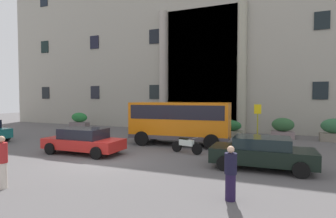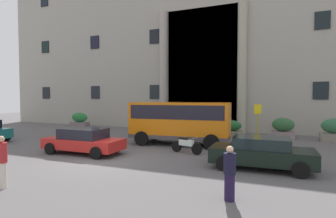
% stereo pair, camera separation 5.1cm
% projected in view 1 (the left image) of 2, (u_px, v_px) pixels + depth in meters
% --- Properties ---
extents(ground_plane, '(80.00, 64.00, 0.12)m').
position_uv_depth(ground_plane, '(104.00, 162.00, 12.86)').
color(ground_plane, '#585555').
extents(office_building_facade, '(43.88, 9.64, 16.06)m').
position_uv_depth(office_building_facade, '(203.00, 50.00, 28.62)').
color(office_building_facade, '#9C998B').
rests_on(office_building_facade, ground_plane).
extents(orange_minibus, '(6.37, 2.93, 2.69)m').
position_uv_depth(orange_minibus, '(180.00, 119.00, 17.15)').
color(orange_minibus, orange).
rests_on(orange_minibus, ground_plane).
extents(bus_stop_sign, '(0.44, 0.08, 2.57)m').
position_uv_depth(bus_stop_sign, '(258.00, 120.00, 17.22)').
color(bus_stop_sign, '#989D1D').
rests_on(bus_stop_sign, ground_plane).
extents(hedge_planter_far_west, '(2.06, 0.98, 1.57)m').
position_uv_depth(hedge_planter_far_west, '(149.00, 123.00, 23.52)').
color(hedge_planter_far_west, gray).
rests_on(hedge_planter_far_west, ground_plane).
extents(hedge_planter_entrance_right, '(1.70, 0.94, 1.29)m').
position_uv_depth(hedge_planter_entrance_right, '(230.00, 129.00, 20.53)').
color(hedge_planter_entrance_right, gray).
rests_on(hedge_planter_entrance_right, ground_plane).
extents(hedge_planter_far_east, '(1.90, 0.71, 1.53)m').
position_uv_depth(hedge_planter_far_east, '(79.00, 121.00, 26.24)').
color(hedge_planter_far_east, slate).
rests_on(hedge_planter_far_east, ground_plane).
extents(hedge_planter_entrance_left, '(1.61, 0.90, 1.51)m').
position_uv_depth(hedge_planter_entrance_left, '(283.00, 128.00, 19.81)').
color(hedge_planter_entrance_left, gray).
rests_on(hedge_planter_entrance_left, ground_plane).
extents(hedge_planter_east, '(1.76, 0.91, 1.58)m').
position_uv_depth(hedge_planter_east, '(334.00, 130.00, 18.34)').
color(hedge_planter_east, slate).
rests_on(hedge_planter_east, ground_plane).
extents(parked_sedan_second, '(4.21, 2.08, 1.35)m').
position_uv_depth(parked_sedan_second, '(262.00, 152.00, 11.36)').
color(parked_sedan_second, black).
rests_on(parked_sedan_second, ground_plane).
extents(parked_hatchback_near, '(4.34, 1.96, 1.36)m').
position_uv_depth(parked_hatchback_near, '(84.00, 141.00, 14.44)').
color(parked_hatchback_near, red).
rests_on(parked_hatchback_near, ground_plane).
extents(motorcycle_near_kerb, '(1.87, 0.70, 0.89)m').
position_uv_depth(motorcycle_near_kerb, '(186.00, 145.00, 14.54)').
color(motorcycle_near_kerb, black).
rests_on(motorcycle_near_kerb, ground_plane).
extents(motorcycle_far_end, '(2.06, 0.60, 0.89)m').
position_uv_depth(motorcycle_far_end, '(274.00, 151.00, 12.85)').
color(motorcycle_far_end, black).
rests_on(motorcycle_far_end, ground_plane).
extents(pedestrian_man_crossing, '(0.36, 0.36, 1.61)m').
position_uv_depth(pedestrian_man_crossing, '(231.00, 173.00, 7.86)').
color(pedestrian_man_crossing, '#201537').
rests_on(pedestrian_man_crossing, ground_plane).
extents(pedestrian_woman_dark_dress, '(0.36, 0.36, 1.75)m').
position_uv_depth(pedestrian_woman_dark_dress, '(2.00, 162.00, 8.90)').
color(pedestrian_woman_dark_dress, beige).
rests_on(pedestrian_woman_dark_dress, ground_plane).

